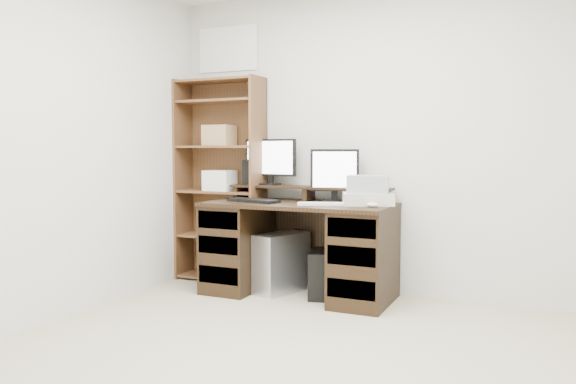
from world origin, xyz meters
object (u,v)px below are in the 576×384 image
Objects in this scene: tower_black at (320,274)px; monitor_small at (335,173)px; bookshelf at (221,178)px; tower_silver at (281,263)px; monitor_wide at (270,159)px; printer at (368,199)px; desk at (299,247)px.

monitor_small is at bearing 53.53° from tower_black.
tower_silver is at bearing -15.19° from bookshelf.
tower_silver is (0.21, -0.22, -0.85)m from monitor_wide.
tower_silver reaches higher than tower_black.
tower_silver is at bearing 159.57° from printer.
bookshelf reaches higher than tower_black.
monitor_wide is 0.62m from monitor_small.
monitor_small is 0.81m from tower_black.
bookshelf is (-1.40, 0.16, 0.12)m from printer.
bookshelf reaches higher than printer.
printer is 0.91m from tower_silver.
tower_black is 0.22× the size of bookshelf.
desk is 3.01× the size of monitor_wide.
monitor_wide is 0.28× the size of bookshelf.
monitor_small is 1.07× the size of tower_black.
printer is at bearing 19.35° from tower_silver.
desk reaches higher than tower_black.
desk is at bearing -161.45° from monitor_small.
bookshelf is at bearing -177.66° from tower_silver.
monitor_small is (0.61, -0.06, -0.11)m from monitor_wide.
printer is 0.93× the size of tower_black.
monitor_wide is (-0.37, 0.24, 0.70)m from desk.
printer reaches higher than tower_black.
monitor_small is at bearing 135.51° from printer.
desk is 0.27m from tower_black.
monitor_small is 0.86m from tower_silver.
monitor_small is at bearing -1.69° from bookshelf.
tower_black is at bearing -10.33° from bookshelf.
desk is 3.74× the size of tower_black.
tower_black is at bearing 161.51° from printer.
desk reaches higher than tower_silver.
tower_silver is (-0.40, -0.15, -0.74)m from monitor_small.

